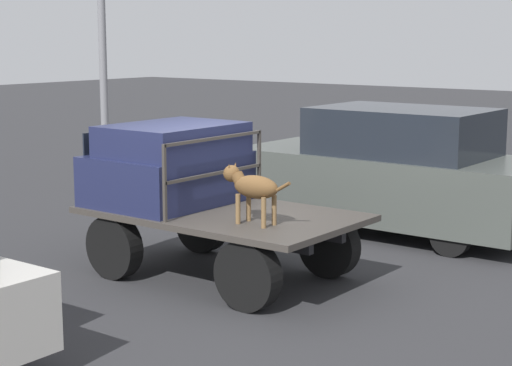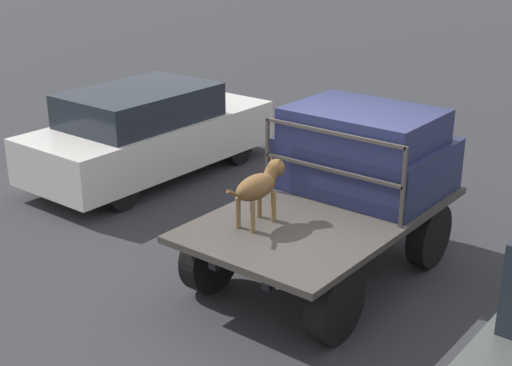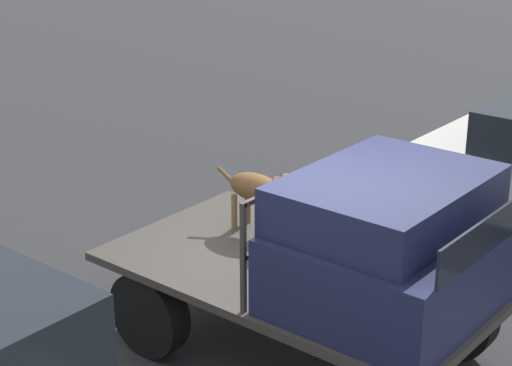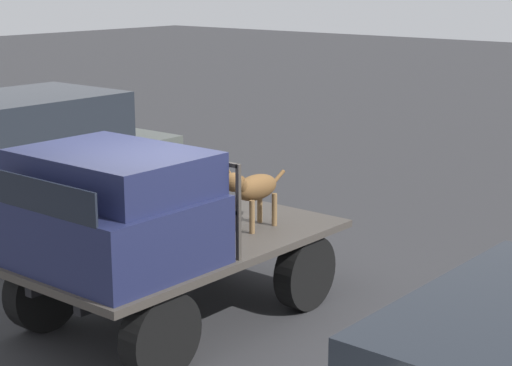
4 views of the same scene
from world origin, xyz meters
TOP-DOWN VIEW (x-y plane):
  - ground_plane at (0.00, 0.00)m, footprint 80.00×80.00m
  - flatbed_truck at (0.00, 0.00)m, footprint 3.58×2.08m
  - truck_cab at (0.92, 0.00)m, footprint 1.56×1.96m
  - truck_headboard at (0.11, 0.00)m, footprint 0.04×1.96m
  - dog at (-0.78, 0.38)m, footprint 1.02×0.28m

SIDE VIEW (x-z plane):
  - ground_plane at x=0.00m, z-range 0.00..0.00m
  - flatbed_truck at x=0.00m, z-range 0.18..1.08m
  - dog at x=-0.78m, z-range 1.00..1.73m
  - truck_cab at x=0.92m, z-range 0.87..1.96m
  - truck_headboard at x=0.11m, z-range 1.05..2.02m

